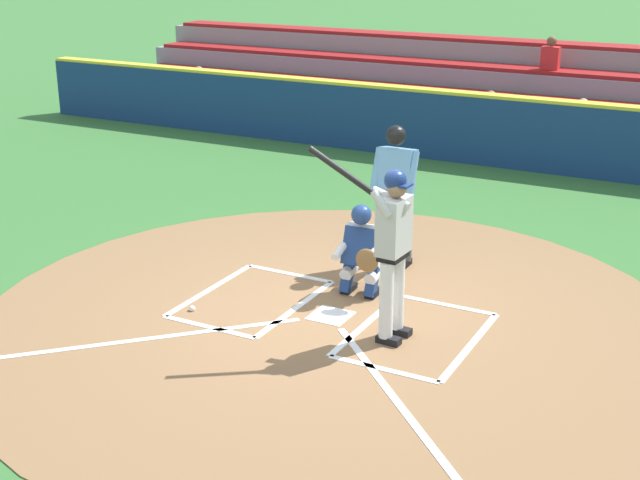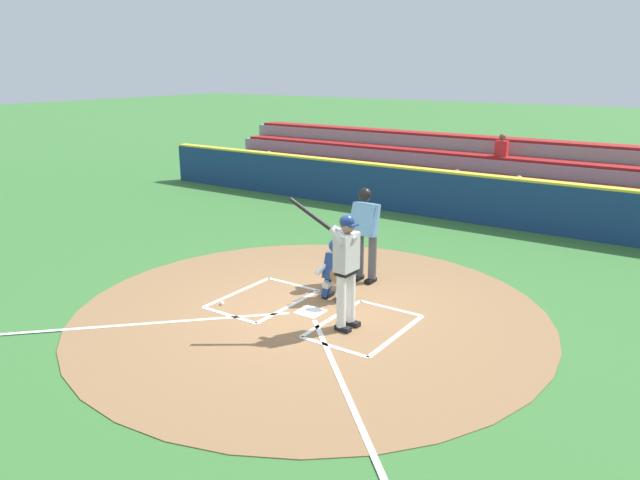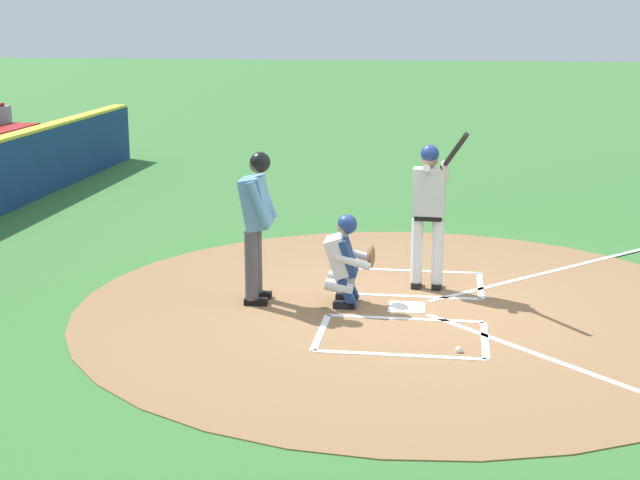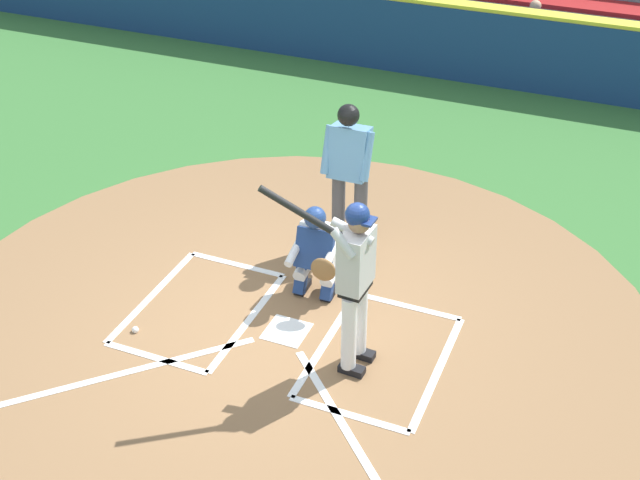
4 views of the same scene
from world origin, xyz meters
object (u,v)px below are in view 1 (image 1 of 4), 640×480
batter (392,242)px  catcher (362,248)px  plate_umpire (396,186)px  baseball (192,309)px

batter → catcher: batter is taller
plate_umpire → baseball: (1.45, 2.45, -1.04)m
batter → baseball: (2.29, 0.40, -1.06)m
batter → plate_umpire: bearing=-67.8°
plate_umpire → baseball: 3.04m
batter → catcher: size_ratio=1.88×
plate_umpire → baseball: plate_umpire is taller
catcher → batter: bearing=129.2°
catcher → plate_umpire: 1.19m
catcher → plate_umpire: bearing=-87.5°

